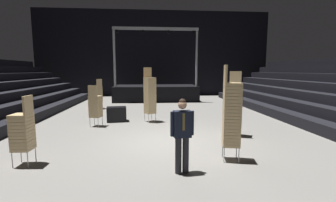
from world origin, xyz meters
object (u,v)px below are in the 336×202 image
at_px(chair_stack_front_right, 98,94).
at_px(chair_stack_mid_left, 232,114).
at_px(chair_stack_front_left, 95,106).
at_px(chair_stack_mid_right, 150,95).
at_px(equipment_road_case, 117,114).
at_px(man_with_tie, 182,131).
at_px(stage_riser, 156,92).
at_px(chair_stack_rear_left, 235,104).
at_px(chair_stack_mid_centre, 23,131).

relative_size(chair_stack_front_right, chair_stack_mid_left, 0.73).
distance_m(chair_stack_front_left, chair_stack_mid_right, 2.50).
bearing_deg(equipment_road_case, chair_stack_front_left, -128.78).
bearing_deg(chair_stack_mid_left, man_with_tie, -52.29).
bearing_deg(equipment_road_case, chair_stack_mid_left, -54.47).
distance_m(stage_riser, chair_stack_rear_left, 11.24).
xyz_separation_m(man_with_tie, chair_stack_rear_left, (2.39, 3.02, 0.18)).
bearing_deg(stage_riser, man_with_tie, -89.11).
xyz_separation_m(chair_stack_mid_left, equipment_road_case, (-3.73, 5.22, -0.93)).
bearing_deg(chair_stack_rear_left, stage_riser, 133.07).
height_order(man_with_tie, chair_stack_rear_left, chair_stack_rear_left).
xyz_separation_m(chair_stack_rear_left, equipment_road_case, (-4.71, 2.90, -0.85)).
bearing_deg(chair_stack_mid_right, stage_riser, -123.77).
bearing_deg(chair_stack_mid_centre, chair_stack_mid_right, -30.68).
xyz_separation_m(stage_riser, chair_stack_mid_left, (1.63, -13.25, 0.62)).
xyz_separation_m(chair_stack_front_left, chair_stack_rear_left, (5.47, -1.95, 0.29)).
distance_m(chair_stack_front_left, chair_stack_mid_centre, 4.27).
distance_m(man_with_tie, chair_stack_front_left, 5.85).
relative_size(chair_stack_front_right, chair_stack_rear_left, 0.79).
distance_m(chair_stack_front_left, chair_stack_rear_left, 5.81).
relative_size(stage_riser, chair_stack_front_left, 3.69).
height_order(man_with_tie, chair_stack_front_right, chair_stack_front_right).
distance_m(stage_riser, equipment_road_case, 8.30).
xyz_separation_m(man_with_tie, chair_stack_front_right, (-4.01, 9.87, -0.07)).
distance_m(chair_stack_front_left, equipment_road_case, 1.33).
height_order(chair_stack_mid_left, chair_stack_mid_right, same).
xyz_separation_m(stage_riser, chair_stack_front_right, (-3.80, -4.08, 0.28)).
relative_size(chair_stack_mid_centre, equipment_road_case, 1.99).
bearing_deg(man_with_tie, equipment_road_case, -77.23).
relative_size(man_with_tie, chair_stack_mid_centre, 0.99).
bearing_deg(chair_stack_front_left, chair_stack_mid_left, -27.14).
relative_size(chair_stack_front_left, chair_stack_front_right, 0.95).
relative_size(stage_riser, chair_stack_front_right, 3.52).
bearing_deg(chair_stack_front_left, stage_riser, 88.80).
height_order(chair_stack_rear_left, equipment_road_case, chair_stack_rear_left).
xyz_separation_m(man_with_tie, chair_stack_mid_right, (-0.72, 5.73, 0.27)).
xyz_separation_m(stage_riser, chair_stack_mid_right, (-0.51, -8.21, 0.62)).
bearing_deg(chair_stack_mid_right, chair_stack_front_left, -12.40).
xyz_separation_m(chair_stack_mid_left, chair_stack_mid_centre, (-5.37, 0.10, -0.38)).
relative_size(chair_stack_mid_right, chair_stack_mid_centre, 1.43).
bearing_deg(chair_stack_mid_centre, chair_stack_mid_left, -88.47).
distance_m(chair_stack_front_right, chair_stack_mid_centre, 9.07).
bearing_deg(stage_riser, chair_stack_front_right, -132.96).
height_order(chair_stack_mid_centre, equipment_road_case, chair_stack_mid_centre).
height_order(man_with_tie, chair_stack_mid_right, chair_stack_mid_right).
relative_size(chair_stack_mid_left, chair_stack_mid_right, 1.00).
bearing_deg(chair_stack_front_left, chair_stack_mid_right, 34.30).
bearing_deg(chair_stack_mid_right, man_with_tie, 66.96).
bearing_deg(man_with_tie, chair_stack_rear_left, -136.91).
bearing_deg(chair_stack_front_right, chair_stack_mid_right, -103.06).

